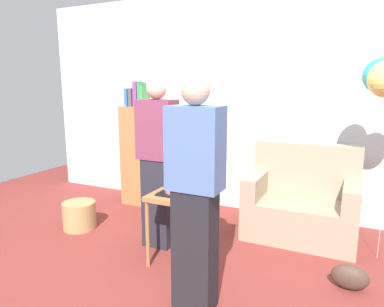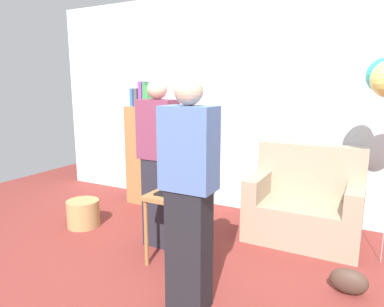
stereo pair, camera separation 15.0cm
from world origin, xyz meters
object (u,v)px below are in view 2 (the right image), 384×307
(side_table, at_px, (179,204))
(person_holding_cake, at_px, (189,196))
(person_blowing_candles, at_px, (159,163))
(handbag, at_px, (349,281))
(bookshelf, at_px, (157,154))
(couch, at_px, (304,206))
(birthday_cake, at_px, (179,187))
(wicker_basket, at_px, (83,213))

(side_table, height_order, person_holding_cake, person_holding_cake)
(person_blowing_candles, distance_m, handbag, 1.89)
(side_table, bearing_deg, handbag, 6.41)
(bookshelf, height_order, person_blowing_candles, person_blowing_candles)
(couch, bearing_deg, handbag, -60.01)
(couch, relative_size, birthday_cake, 3.44)
(bookshelf, distance_m, person_blowing_candles, 1.25)
(couch, relative_size, person_holding_cake, 0.67)
(bookshelf, height_order, handbag, bookshelf)
(person_blowing_candles, distance_m, person_holding_cake, 1.06)
(person_holding_cake, relative_size, handbag, 5.82)
(birthday_cake, relative_size, person_holding_cake, 0.20)
(bookshelf, distance_m, side_table, 1.61)
(wicker_basket, height_order, handbag, wicker_basket)
(person_blowing_candles, distance_m, wicker_basket, 1.22)
(birthday_cake, bearing_deg, wicker_basket, 172.60)
(side_table, height_order, person_blowing_candles, person_blowing_candles)
(bookshelf, xyz_separation_m, birthday_cake, (1.03, -1.23, 0.02))
(couch, xyz_separation_m, person_holding_cake, (-0.50, -1.58, 0.49))
(wicker_basket, bearing_deg, couch, 20.72)
(person_holding_cake, bearing_deg, side_table, -43.56)
(person_holding_cake, xyz_separation_m, handbag, (1.00, 0.71, -0.73))
(wicker_basket, relative_size, handbag, 1.29)
(person_blowing_candles, xyz_separation_m, wicker_basket, (-1.01, -0.03, -0.68))
(bookshelf, relative_size, wicker_basket, 4.50)
(handbag, bearing_deg, birthday_cake, -173.59)
(person_blowing_candles, height_order, person_holding_cake, same)
(bookshelf, bearing_deg, side_table, -49.86)
(person_blowing_candles, relative_size, wicker_basket, 4.53)
(person_holding_cake, bearing_deg, bookshelf, -40.61)
(side_table, relative_size, person_blowing_candles, 0.39)
(birthday_cake, relative_size, person_blowing_candles, 0.20)
(wicker_basket, distance_m, handbag, 2.76)
(couch, bearing_deg, person_blowing_candles, -146.33)
(person_holding_cake, bearing_deg, couch, -96.96)
(bookshelf, bearing_deg, handbag, -23.65)
(couch, height_order, person_blowing_candles, person_blowing_candles)
(bookshelf, xyz_separation_m, person_blowing_candles, (0.69, -1.02, 0.16))
(bookshelf, distance_m, person_holding_cake, 2.29)
(bookshelf, bearing_deg, couch, -5.83)
(couch, height_order, person_holding_cake, person_holding_cake)
(birthday_cake, distance_m, person_holding_cake, 0.70)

